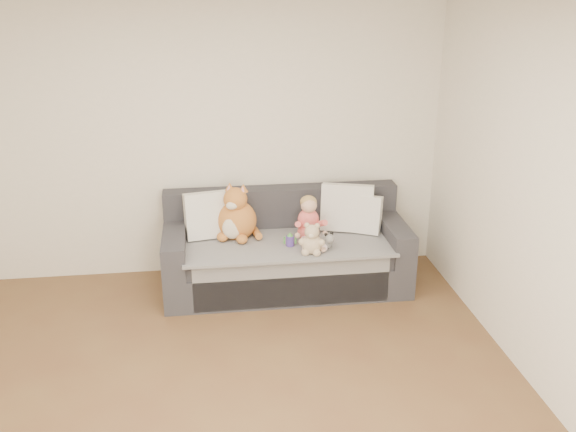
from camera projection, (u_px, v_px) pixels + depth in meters
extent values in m
plane|color=white|center=(191.00, 3.00, 3.11)|extent=(5.00, 5.00, 0.00)
plane|color=white|center=(201.00, 140.00, 5.89)|extent=(4.50, 0.00, 4.50)
cube|color=#2B2A30|center=(286.00, 271.00, 5.94)|extent=(2.20, 0.90, 0.30)
cube|color=#2B2A30|center=(286.00, 250.00, 5.83)|extent=(1.90, 0.80, 0.15)
cube|color=#2B2A30|center=(281.00, 207.00, 6.09)|extent=(2.20, 0.20, 0.40)
cube|color=#2B2A30|center=(175.00, 247.00, 5.71)|extent=(0.20, 0.90, 0.30)
cube|color=#2B2A30|center=(392.00, 235.00, 5.96)|extent=(0.20, 0.90, 0.30)
cube|color=gray|center=(287.00, 242.00, 5.78)|extent=(1.85, 0.88, 0.02)
cube|color=gray|center=(292.00, 285.00, 5.51)|extent=(1.70, 0.02, 0.41)
cube|color=white|center=(210.00, 215.00, 5.81)|extent=(0.49, 0.29, 0.43)
cube|color=white|center=(347.00, 208.00, 5.96)|extent=(0.52, 0.35, 0.45)
cube|color=white|center=(360.00, 214.00, 5.93)|extent=(0.42, 0.33, 0.36)
ellipsoid|color=#EE6B54|center=(308.00, 232.00, 5.77)|extent=(0.20, 0.16, 0.16)
ellipsoid|color=#EE6B54|center=(308.00, 220.00, 5.74)|extent=(0.19, 0.16, 0.21)
ellipsoid|color=#DBAA8C|center=(309.00, 205.00, 5.68)|extent=(0.14, 0.14, 0.14)
ellipsoid|color=tan|center=(308.00, 202.00, 5.69)|extent=(0.15, 0.15, 0.12)
cylinder|color=#EE6B54|center=(299.00, 225.00, 5.67)|extent=(0.11, 0.20, 0.13)
cylinder|color=#EE6B54|center=(320.00, 224.00, 5.70)|extent=(0.12, 0.20, 0.13)
ellipsoid|color=#DBAA8C|center=(297.00, 235.00, 5.62)|extent=(0.05, 0.05, 0.05)
ellipsoid|color=#DBAA8C|center=(325.00, 234.00, 5.66)|extent=(0.05, 0.05, 0.05)
cylinder|color=#E5B2C6|center=(306.00, 244.00, 5.62)|extent=(0.10, 0.26, 0.08)
cylinder|color=#E5B2C6|center=(318.00, 243.00, 5.64)|extent=(0.12, 0.26, 0.08)
ellipsoid|color=#DBAA8C|center=(307.00, 250.00, 5.51)|extent=(0.06, 0.08, 0.04)
ellipsoid|color=#DBAA8C|center=(323.00, 249.00, 5.53)|extent=(0.06, 0.08, 0.04)
ellipsoid|color=#AE5F26|center=(237.00, 220.00, 5.81)|extent=(0.35, 0.30, 0.37)
ellipsoid|color=beige|center=(233.00, 228.00, 5.72)|extent=(0.18, 0.08, 0.20)
ellipsoid|color=#AE5F26|center=(235.00, 199.00, 5.71)|extent=(0.21, 0.21, 0.21)
ellipsoid|color=beige|center=(232.00, 206.00, 5.64)|extent=(0.10, 0.07, 0.07)
cone|color=#AE5F26|center=(230.00, 187.00, 5.73)|extent=(0.11, 0.11, 0.07)
cone|color=pink|center=(229.00, 187.00, 5.72)|extent=(0.07, 0.07, 0.05)
cone|color=#AE5F26|center=(243.00, 188.00, 5.69)|extent=(0.11, 0.11, 0.07)
cone|color=pink|center=(243.00, 189.00, 5.68)|extent=(0.07, 0.07, 0.05)
ellipsoid|color=#AE5F26|center=(222.00, 237.00, 5.75)|extent=(0.10, 0.12, 0.08)
ellipsoid|color=#AE5F26|center=(242.00, 239.00, 5.71)|extent=(0.10, 0.12, 0.08)
cylinder|color=#AE5F26|center=(256.00, 233.00, 5.86)|extent=(0.09, 0.24, 0.08)
ellipsoid|color=tan|center=(312.00, 244.00, 5.50)|extent=(0.18, 0.15, 0.18)
ellipsoid|color=tan|center=(312.00, 232.00, 5.45)|extent=(0.13, 0.13, 0.13)
ellipsoid|color=tan|center=(307.00, 225.00, 5.44)|extent=(0.05, 0.05, 0.05)
ellipsoid|color=tan|center=(317.00, 226.00, 5.43)|extent=(0.05, 0.05, 0.05)
ellipsoid|color=beige|center=(311.00, 236.00, 5.41)|extent=(0.05, 0.05, 0.05)
ellipsoid|color=tan|center=(302.00, 242.00, 5.48)|extent=(0.06, 0.06, 0.06)
ellipsoid|color=tan|center=(321.00, 243.00, 5.46)|extent=(0.06, 0.06, 0.06)
ellipsoid|color=tan|center=(305.00, 252.00, 5.48)|extent=(0.07, 0.07, 0.07)
ellipsoid|color=tan|center=(317.00, 253.00, 5.46)|extent=(0.07, 0.07, 0.07)
ellipsoid|color=white|center=(325.00, 241.00, 5.62)|extent=(0.14, 0.18, 0.13)
ellipsoid|color=white|center=(330.00, 239.00, 5.52)|extent=(0.08, 0.08, 0.08)
ellipsoid|color=black|center=(326.00, 234.00, 5.51)|extent=(0.03, 0.03, 0.03)
ellipsoid|color=black|center=(332.00, 233.00, 5.53)|extent=(0.03, 0.03, 0.03)
cylinder|color=#54399D|center=(290.00, 241.00, 5.65)|extent=(0.08, 0.08, 0.09)
cone|color=green|center=(290.00, 234.00, 5.63)|extent=(0.07, 0.07, 0.04)
cylinder|color=green|center=(284.00, 240.00, 5.65)|extent=(0.02, 0.02, 0.07)
cylinder|color=green|center=(296.00, 240.00, 5.65)|extent=(0.02, 0.02, 0.07)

